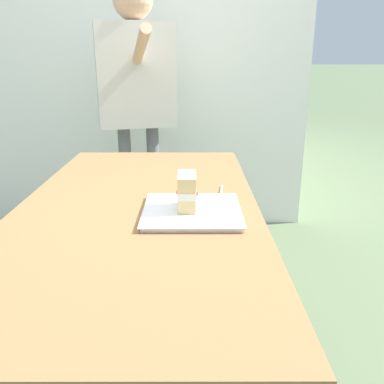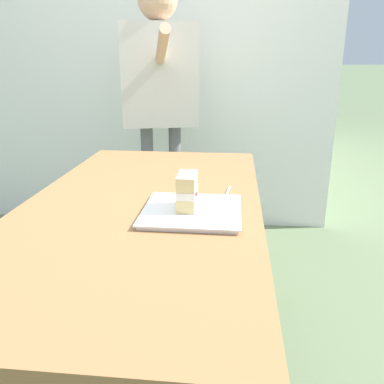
{
  "view_description": "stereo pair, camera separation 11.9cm",
  "coord_description": "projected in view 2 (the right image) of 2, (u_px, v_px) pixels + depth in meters",
  "views": [
    {
      "loc": [
        -1.21,
        -0.17,
        1.17
      ],
      "look_at": [
        -0.09,
        -0.17,
        0.79
      ],
      "focal_mm": 37.88,
      "sensor_mm": 36.0,
      "label": 1
    },
    {
      "loc": [
        -1.21,
        -0.29,
        1.17
      ],
      "look_at": [
        -0.09,
        -0.17,
        0.79
      ],
      "focal_mm": 37.88,
      "sensor_mm": 36.0,
      "label": 2
    }
  ],
  "objects": [
    {
      "name": "patio_table",
      "position": [
        143.0,
        231.0,
        1.34
      ],
      "size": [
        1.49,
        0.76,
        0.72
      ],
      "color": "olive",
      "rests_on": "ground"
    },
    {
      "name": "diner_person",
      "position": [
        159.0,
        80.0,
        2.28
      ],
      "size": [
        0.59,
        0.46,
        1.57
      ],
      "color": "slate",
      "rests_on": "ground"
    },
    {
      "name": "patio_building",
      "position": [
        171.0,
        41.0,
        4.52
      ],
      "size": [
        3.97,
        2.81,
        2.69
      ],
      "color": "silver",
      "rests_on": "ground"
    },
    {
      "name": "dessert_fork",
      "position": [
        226.0,
        196.0,
        1.36
      ],
      "size": [
        0.17,
        0.04,
        0.01
      ],
      "color": "silver",
      "rests_on": "patio_table"
    },
    {
      "name": "dessert_plate",
      "position": [
        192.0,
        211.0,
        1.21
      ],
      "size": [
        0.29,
        0.29,
        0.02
      ],
      "color": "white",
      "rests_on": "patio_table"
    },
    {
      "name": "ground_plane",
      "position": [
        149.0,
        381.0,
        1.54
      ],
      "size": [
        160.0,
        160.0,
        0.0
      ],
      "primitive_type": "plane",
      "color": "#60724F"
    },
    {
      "name": "cake_slice",
      "position": [
        187.0,
        191.0,
        1.2
      ],
      "size": [
        0.11,
        0.06,
        0.11
      ],
      "color": "#E0C17A",
      "rests_on": "dessert_plate"
    }
  ]
}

